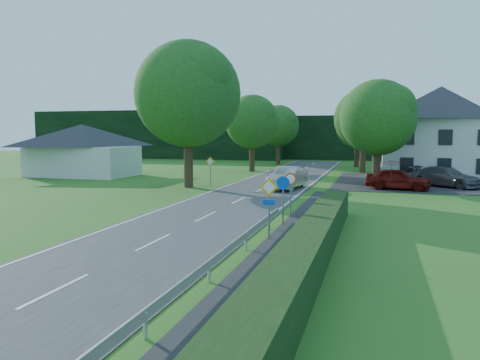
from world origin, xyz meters
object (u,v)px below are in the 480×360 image
(parked_car_red, at_px, (398,179))
(parked_car_silver_a, at_px, (401,169))
(moving_car, at_px, (287,178))
(streetlight, at_px, (372,132))
(parked_car_grey, at_px, (446,177))
(parasol, at_px, (391,172))
(parked_car_silver_b, at_px, (444,176))
(motorcycle, at_px, (275,174))

(parked_car_red, height_order, parked_car_silver_a, parked_car_silver_a)
(moving_car, bearing_deg, streetlight, 46.69)
(parked_car_red, distance_m, parked_car_silver_a, 10.12)
(parked_car_grey, height_order, parasol, parasol)
(moving_car, xyz_separation_m, parked_car_red, (8.23, 1.94, -0.04))
(moving_car, height_order, parked_car_silver_b, moving_car)
(moving_car, bearing_deg, parked_car_silver_b, 38.29)
(parked_car_grey, relative_size, parked_car_silver_b, 1.23)
(streetlight, bearing_deg, parked_car_silver_b, 20.35)
(parked_car_red, bearing_deg, parked_car_silver_b, -28.27)
(streetlight, relative_size, motorcycle, 3.80)
(streetlight, relative_size, parked_car_silver_b, 1.77)
(motorcycle, distance_m, parked_car_grey, 14.33)
(moving_car, relative_size, parked_car_silver_b, 1.15)
(parasol, bearing_deg, streetlight, -154.13)
(parasol, bearing_deg, parked_car_silver_b, 18.12)
(parked_car_silver_b, bearing_deg, streetlight, 125.05)
(parasol, bearing_deg, parked_car_grey, -11.28)
(parked_car_red, xyz_separation_m, parked_car_silver_b, (3.97, 5.33, -0.19))
(motorcycle, bearing_deg, moving_car, -46.84)
(parked_car_red, bearing_deg, parked_car_grey, -42.56)
(parked_car_grey, bearing_deg, parked_car_silver_a, 59.69)
(moving_car, distance_m, parked_car_silver_b, 14.20)
(moving_car, xyz_separation_m, parasol, (7.84, 5.84, 0.18))
(parked_car_red, xyz_separation_m, parked_car_grey, (3.79, 3.07, -0.01))
(parked_car_silver_a, bearing_deg, moving_car, 125.69)
(moving_car, distance_m, parked_car_grey, 13.02)
(parked_car_red, height_order, parked_car_silver_b, parked_car_red)
(parked_car_silver_a, distance_m, parked_car_grey, 7.69)
(moving_car, bearing_deg, parked_car_grey, 30.14)
(moving_car, relative_size, parked_car_silver_a, 1.01)
(motorcycle, xyz_separation_m, parked_car_grey, (14.29, -1.07, 0.25))
(streetlight, bearing_deg, parked_car_red, -56.43)
(moving_car, distance_m, motorcycle, 6.50)
(parked_car_silver_a, height_order, parked_car_grey, parked_car_silver_a)
(streetlight, distance_m, parked_car_red, 5.18)
(parked_car_red, bearing_deg, moving_car, 111.71)
(parasol, bearing_deg, motorcycle, 178.63)
(streetlight, distance_m, parked_car_grey, 6.87)
(moving_car, relative_size, parked_car_grey, 0.93)
(parked_car_red, height_order, parked_car_grey, parked_car_red)
(streetlight, height_order, moving_car, streetlight)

